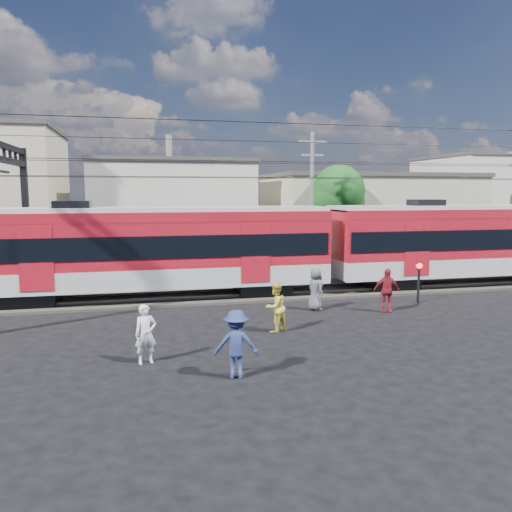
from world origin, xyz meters
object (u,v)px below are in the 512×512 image
object	(u,v)px
pedestrian_a	(146,334)
crossing_signal	(419,275)
commuter_train	(155,247)
pedestrian_c	(236,344)

from	to	relation	value
pedestrian_a	crossing_signal	xyz separation A→B (m)	(11.73, 5.23, 0.41)
crossing_signal	commuter_train	bearing A→B (deg)	163.80
pedestrian_a	pedestrian_c	bearing A→B (deg)	-49.98
pedestrian_a	crossing_signal	bearing A→B (deg)	10.38
commuter_train	pedestrian_c	world-z (taller)	commuter_train
pedestrian_c	crossing_signal	xyz separation A→B (m)	(9.43, 6.92, 0.36)
pedestrian_c	crossing_signal	world-z (taller)	crossing_signal
commuter_train	pedestrian_c	distance (m)	10.43
commuter_train	pedestrian_c	bearing A→B (deg)	-80.19
crossing_signal	pedestrian_a	bearing A→B (deg)	-155.97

